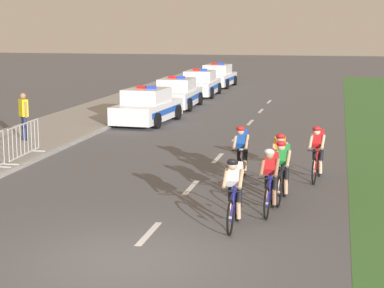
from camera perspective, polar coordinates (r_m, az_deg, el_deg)
The scene contains 16 objects.
ground_plane at distance 12.41m, azimuth -5.68°, elevation -9.67°, with size 160.00×160.00×0.00m, color #56565B.
sidewalk_slab at distance 27.66m, azimuth -11.09°, elevation 1.30°, with size 3.81×60.00×0.12m, color gray.
kerb_edge at distance 27.00m, azimuth -7.52°, elevation 1.20°, with size 0.16×60.00×0.13m, color #9E9E99.
lane_markings_centre at distance 23.40m, azimuth 3.02°, elevation -0.24°, with size 0.14×29.60×0.01m.
cyclist_lead at distance 14.02m, azimuth 3.55°, elevation -3.97°, with size 0.42×1.72×1.56m.
cyclist_second at distance 15.16m, azimuth 6.57°, elevation -2.95°, with size 0.43×1.72×1.56m.
cyclist_third at distance 16.18m, azimuth 7.55°, elevation -2.14°, with size 0.44×1.72×1.56m.
cyclist_fourth at distance 17.20m, azimuth 7.35°, elevation -1.41°, with size 0.45×1.72×1.56m.
cyclist_fifth at distance 18.31m, azimuth 4.17°, elevation -0.65°, with size 0.42×1.72×1.56m.
cyclist_sixth at distance 18.54m, azimuth 10.44°, elevation -0.66°, with size 0.45×1.72×1.56m.
police_car_nearest at distance 28.98m, azimuth -3.75°, elevation 3.10°, with size 2.26×4.52×1.59m.
police_car_second at distance 34.22m, azimuth -1.25°, elevation 4.18°, with size 2.04×4.42×1.59m.
police_car_third at distance 39.86m, azimuth 0.68°, elevation 5.02°, with size 2.05×4.43×1.59m.
police_car_furthest at distance 45.66m, azimuth 2.16°, elevation 5.65°, with size 2.13×4.46×1.59m.
crowd_barrier_rear at distance 21.38m, azimuth -13.85°, elevation 0.24°, with size 0.63×2.32×1.07m.
spectator_closest at distance 24.58m, azimuth -13.89°, elevation 2.52°, with size 0.44×0.41×1.68m.
Camera 1 is at (3.63, -11.11, 4.18)m, focal length 63.82 mm.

